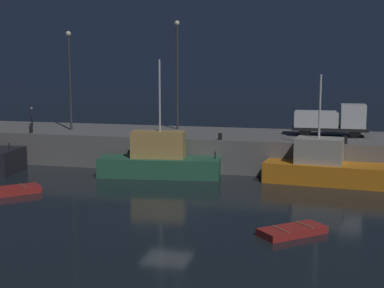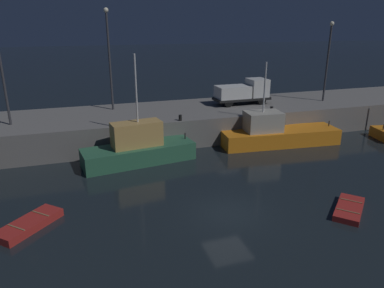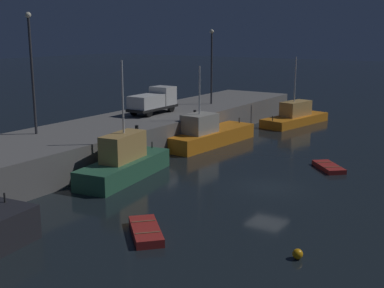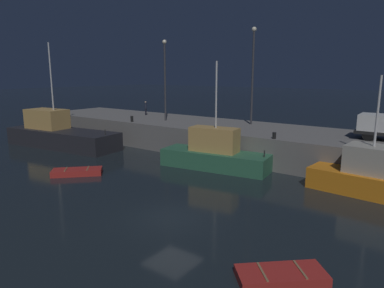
# 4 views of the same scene
# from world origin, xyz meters

# --- Properties ---
(ground_plane) EXTENTS (320.00, 320.00, 0.00)m
(ground_plane) POSITION_xyz_m (0.00, 0.00, 0.00)
(ground_plane) COLOR black
(pier_quay) EXTENTS (60.46, 8.60, 2.51)m
(pier_quay) POSITION_xyz_m (0.00, 15.57, 1.25)
(pier_quay) COLOR slate
(pier_quay) RESTS_ON ground
(fishing_boat_white) EXTENTS (8.92, 3.83, 8.31)m
(fishing_boat_white) POSITION_xyz_m (-3.53, 9.55, 1.13)
(fishing_boat_white) COLOR #2D6647
(fishing_boat_white) RESTS_ON ground
(fishing_boat_orange) EXTENTS (10.76, 3.83, 7.30)m
(fishing_boat_orange) POSITION_xyz_m (8.90, 10.12, 1.01)
(fishing_boat_orange) COLOR orange
(fishing_boat_orange) RESTS_ON ground
(dinghy_orange_near) EXTENTS (3.46, 3.53, 0.47)m
(dinghy_orange_near) POSITION_xyz_m (-10.75, 1.91, 0.22)
(dinghy_orange_near) COLOR #B22823
(dinghy_orange_near) RESTS_ON ground
(rowboat_white_mid) EXTENTS (3.30, 3.19, 0.39)m
(rowboat_white_mid) POSITION_xyz_m (6.76, -1.90, 0.17)
(rowboat_white_mid) COLOR #B22823
(rowboat_white_mid) RESTS_ON ground
(lamp_post_west) EXTENTS (0.44, 0.44, 8.22)m
(lamp_post_west) POSITION_xyz_m (-13.03, 14.67, 7.30)
(lamp_post_west) COLOR #38383D
(lamp_post_west) RESTS_ON pier_quay
(lamp_post_east) EXTENTS (0.44, 0.44, 9.13)m
(lamp_post_east) POSITION_xyz_m (-4.51, 17.55, 7.76)
(lamp_post_east) COLOR #38383D
(lamp_post_east) RESTS_ON pier_quay
(utility_truck) EXTENTS (5.69, 2.15, 2.47)m
(utility_truck) POSITION_xyz_m (8.35, 15.97, 3.75)
(utility_truck) COLOR black
(utility_truck) RESTS_ON pier_quay
(dockworker) EXTENTS (0.42, 0.42, 1.64)m
(dockworker) POSITION_xyz_m (-18.16, 17.01, 3.44)
(dockworker) COLOR black
(dockworker) RESTS_ON pier_quay
(bollard_west) EXTENTS (0.28, 0.28, 0.55)m
(bollard_west) POSITION_xyz_m (9.30, 11.85, 2.78)
(bollard_west) COLOR black
(bollard_west) RESTS_ON pier_quay
(bollard_central) EXTENTS (0.28, 0.28, 0.60)m
(bollard_central) POSITION_xyz_m (-15.17, 11.86, 2.81)
(bollard_central) COLOR black
(bollard_central) RESTS_ON pier_quay
(bollard_east) EXTENTS (0.28, 0.28, 0.49)m
(bollard_east) POSITION_xyz_m (0.47, 11.64, 2.75)
(bollard_east) COLOR black
(bollard_east) RESTS_ON pier_quay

